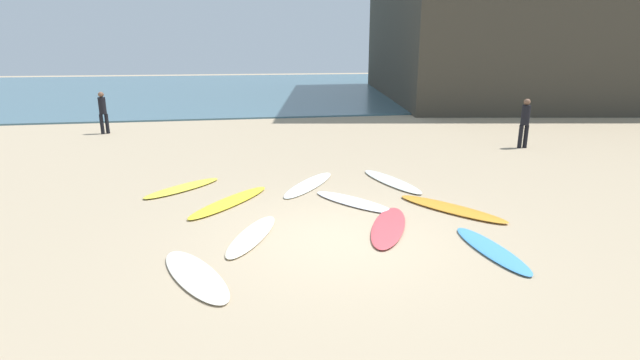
# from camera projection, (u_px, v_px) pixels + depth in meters

# --- Properties ---
(ground_plane) EXTENTS (120.00, 120.00, 0.00)m
(ground_plane) POSITION_uv_depth(u_px,v_px,m) (340.00, 239.00, 8.37)
(ground_plane) COLOR tan
(ocean_water) EXTENTS (120.00, 40.00, 0.08)m
(ocean_water) POSITION_uv_depth(u_px,v_px,m) (251.00, 87.00, 41.83)
(ocean_water) COLOR #426675
(ocean_water) RESTS_ON ground_plane
(surfboard_0) EXTENTS (1.15, 2.54, 0.07)m
(surfboard_0) POSITION_uv_depth(u_px,v_px,m) (391.00, 181.00, 11.89)
(surfboard_0) COLOR silver
(surfboard_0) RESTS_ON ground_plane
(surfboard_1) EXTENTS (2.03, 2.35, 0.08)m
(surfboard_1) POSITION_uv_depth(u_px,v_px,m) (230.00, 202.00, 10.28)
(surfboard_1) COLOR yellow
(surfboard_1) RESTS_ON ground_plane
(surfboard_2) EXTENTS (1.29, 2.09, 0.06)m
(surfboard_2) POSITION_uv_depth(u_px,v_px,m) (252.00, 235.00, 8.43)
(surfboard_2) COLOR #F4E7C2
(surfboard_2) RESTS_ON ground_plane
(surfboard_3) EXTENTS (1.87, 2.38, 0.09)m
(surfboard_3) POSITION_uv_depth(u_px,v_px,m) (451.00, 208.00, 9.84)
(surfboard_3) COLOR gold
(surfboard_3) RESTS_ON ground_plane
(surfboard_4) EXTENTS (1.71, 2.07, 0.07)m
(surfboard_4) POSITION_uv_depth(u_px,v_px,m) (353.00, 202.00, 10.29)
(surfboard_4) COLOR white
(surfboard_4) RESTS_ON ground_plane
(surfboard_5) EXTENTS (0.61, 2.05, 0.07)m
(surfboard_5) POSITION_uv_depth(u_px,v_px,m) (491.00, 249.00, 7.84)
(surfboard_5) COLOR #4390D9
(surfboard_5) RESTS_ON ground_plane
(surfboard_6) EXTENTS (1.86, 2.38, 0.06)m
(surfboard_6) POSITION_uv_depth(u_px,v_px,m) (309.00, 184.00, 11.63)
(surfboard_6) COLOR white
(surfboard_6) RESTS_ON ground_plane
(surfboard_7) EXTENTS (1.49, 2.28, 0.07)m
(surfboard_7) POSITION_uv_depth(u_px,v_px,m) (389.00, 226.00, 8.85)
(surfboard_7) COLOR #D8474E
(surfboard_7) RESTS_ON ground_plane
(surfboard_8) EXTENTS (1.39, 2.12, 0.07)m
(surfboard_8) POSITION_uv_depth(u_px,v_px,m) (195.00, 275.00, 6.94)
(surfboard_8) COLOR silver
(surfboard_8) RESTS_ON ground_plane
(surfboard_9) EXTENTS (1.95, 1.87, 0.08)m
(surfboard_9) POSITION_uv_depth(u_px,v_px,m) (183.00, 188.00, 11.32)
(surfboard_9) COLOR yellow
(surfboard_9) RESTS_ON ground_plane
(beachgoer_near) EXTENTS (0.39, 0.39, 1.67)m
(beachgoer_near) POSITION_uv_depth(u_px,v_px,m) (103.00, 111.00, 18.56)
(beachgoer_near) COLOR black
(beachgoer_near) RESTS_ON ground_plane
(beachgoer_mid) EXTENTS (0.34, 0.29, 1.68)m
(beachgoer_mid) POSITION_uv_depth(u_px,v_px,m) (525.00, 121.00, 15.85)
(beachgoer_mid) COLOR black
(beachgoer_mid) RESTS_ON ground_plane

